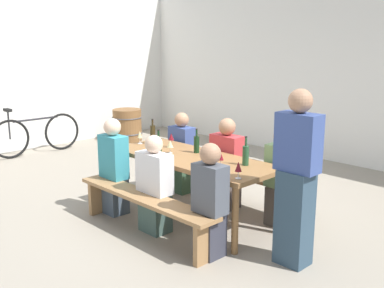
{
  "coord_description": "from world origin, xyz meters",
  "views": [
    {
      "loc": [
        3.69,
        -3.58,
        2.07
      ],
      "look_at": [
        0.0,
        0.0,
        0.9
      ],
      "focal_mm": 42.96,
      "sensor_mm": 36.0,
      "label": 1
    }
  ],
  "objects_px": {
    "tasting_table": "(192,163)",
    "seated_guest_near_2": "(210,203)",
    "wine_bottle_0": "(159,146)",
    "wine_glass_4": "(238,167)",
    "wine_glass_2": "(170,144)",
    "seated_guest_far_0": "(182,155)",
    "wine_bottle_2": "(153,134)",
    "wine_glass_0": "(140,135)",
    "seated_guest_far_1": "(226,166)",
    "standing_host": "(296,181)",
    "bench_far": "(232,177)",
    "seated_guest_near_1": "(155,187)",
    "seated_guest_far_2": "(280,179)",
    "seated_guest_near_0": "(114,169)",
    "wine_barrel": "(127,125)",
    "wine_bottle_1": "(197,144)",
    "wine_glass_3": "(221,157)",
    "wine_glass_1": "(171,137)",
    "wine_bottle_3": "(246,155)",
    "bench_near": "(144,204)",
    "parked_bicycle_0": "(36,134)"
  },
  "relations": [
    {
      "from": "seated_guest_far_0",
      "to": "wine_glass_3",
      "type": "bearing_deg",
      "value": 63.06
    },
    {
      "from": "wine_bottle_1",
      "to": "wine_glass_3",
      "type": "distance_m",
      "value": 0.71
    },
    {
      "from": "wine_bottle_2",
      "to": "wine_glass_4",
      "type": "relative_size",
      "value": 1.94
    },
    {
      "from": "wine_bottle_0",
      "to": "wine_glass_4",
      "type": "height_order",
      "value": "wine_bottle_0"
    },
    {
      "from": "standing_host",
      "to": "seated_guest_near_2",
      "type": "bearing_deg",
      "value": 34.87
    },
    {
      "from": "wine_glass_2",
      "to": "seated_guest_far_1",
      "type": "xyz_separation_m",
      "value": [
        0.33,
        0.64,
        -0.32
      ]
    },
    {
      "from": "bench_far",
      "to": "seated_guest_far_2",
      "type": "xyz_separation_m",
      "value": [
        0.84,
        -0.15,
        0.19
      ]
    },
    {
      "from": "seated_guest_near_0",
      "to": "seated_guest_near_1",
      "type": "distance_m",
      "value": 0.76
    },
    {
      "from": "wine_bottle_0",
      "to": "wine_barrel",
      "type": "xyz_separation_m",
      "value": [
        -3.73,
        2.28,
        -0.54
      ]
    },
    {
      "from": "seated_guest_far_0",
      "to": "standing_host",
      "type": "xyz_separation_m",
      "value": [
        2.26,
        -0.68,
        0.28
      ]
    },
    {
      "from": "wine_bottle_2",
      "to": "seated_guest_far_0",
      "type": "height_order",
      "value": "seated_guest_far_0"
    },
    {
      "from": "seated_guest_far_2",
      "to": "wine_glass_4",
      "type": "bearing_deg",
      "value": 6.12
    },
    {
      "from": "bench_near",
      "to": "wine_bottle_0",
      "type": "relative_size",
      "value": 6.35
    },
    {
      "from": "seated_guest_far_1",
      "to": "wine_barrel",
      "type": "height_order",
      "value": "seated_guest_far_1"
    },
    {
      "from": "wine_glass_2",
      "to": "seated_guest_near_1",
      "type": "bearing_deg",
      "value": -58.7
    },
    {
      "from": "wine_bottle_2",
      "to": "parked_bicycle_0",
      "type": "bearing_deg",
      "value": 179.53
    },
    {
      "from": "wine_bottle_2",
      "to": "seated_guest_far_1",
      "type": "bearing_deg",
      "value": 28.78
    },
    {
      "from": "wine_glass_0",
      "to": "seated_guest_near_0",
      "type": "xyz_separation_m",
      "value": [
        0.19,
        -0.55,
        -0.31
      ]
    },
    {
      "from": "seated_guest_near_2",
      "to": "seated_guest_far_0",
      "type": "bearing_deg",
      "value": 54.94
    },
    {
      "from": "wine_glass_2",
      "to": "seated_guest_far_0",
      "type": "distance_m",
      "value": 0.86
    },
    {
      "from": "seated_guest_far_2",
      "to": "seated_guest_near_2",
      "type": "bearing_deg",
      "value": -0.62
    },
    {
      "from": "wine_glass_3",
      "to": "wine_barrel",
      "type": "distance_m",
      "value": 5.07
    },
    {
      "from": "wine_bottle_0",
      "to": "seated_guest_far_2",
      "type": "xyz_separation_m",
      "value": [
        1.13,
        0.82,
        -0.32
      ]
    },
    {
      "from": "seated_guest_far_2",
      "to": "wine_barrel",
      "type": "height_order",
      "value": "seated_guest_far_2"
    },
    {
      "from": "wine_glass_1",
      "to": "seated_guest_near_1",
      "type": "distance_m",
      "value": 0.95
    },
    {
      "from": "wine_bottle_0",
      "to": "wine_barrel",
      "type": "bearing_deg",
      "value": 148.63
    },
    {
      "from": "tasting_table",
      "to": "seated_guest_near_2",
      "type": "relative_size",
      "value": 1.85
    },
    {
      "from": "wine_glass_2",
      "to": "seated_guest_far_2",
      "type": "bearing_deg",
      "value": 29.24
    },
    {
      "from": "seated_guest_near_2",
      "to": "seated_guest_far_0",
      "type": "relative_size",
      "value": 1.02
    },
    {
      "from": "seated_guest_far_1",
      "to": "wine_bottle_0",
      "type": "bearing_deg",
      "value": -21.4
    },
    {
      "from": "wine_bottle_2",
      "to": "wine_glass_1",
      "type": "bearing_deg",
      "value": 7.91
    },
    {
      "from": "bench_near",
      "to": "seated_guest_near_0",
      "type": "relative_size",
      "value": 1.71
    },
    {
      "from": "wine_glass_0",
      "to": "seated_guest_far_1",
      "type": "distance_m",
      "value": 1.2
    },
    {
      "from": "wine_glass_3",
      "to": "wine_glass_4",
      "type": "bearing_deg",
      "value": -23.53
    },
    {
      "from": "wine_bottle_0",
      "to": "wine_bottle_3",
      "type": "height_order",
      "value": "wine_bottle_3"
    },
    {
      "from": "bench_far",
      "to": "seated_guest_near_1",
      "type": "relative_size",
      "value": 1.84
    },
    {
      "from": "tasting_table",
      "to": "seated_guest_far_1",
      "type": "distance_m",
      "value": 0.58
    },
    {
      "from": "wine_bottle_3",
      "to": "seated_guest_far_0",
      "type": "distance_m",
      "value": 1.54
    },
    {
      "from": "wine_glass_0",
      "to": "parked_bicycle_0",
      "type": "height_order",
      "value": "wine_glass_0"
    },
    {
      "from": "seated_guest_near_0",
      "to": "standing_host",
      "type": "distance_m",
      "value": 2.3
    },
    {
      "from": "standing_host",
      "to": "tasting_table",
      "type": "bearing_deg",
      "value": -4.3
    },
    {
      "from": "bench_near",
      "to": "seated_guest_near_1",
      "type": "relative_size",
      "value": 1.84
    },
    {
      "from": "tasting_table",
      "to": "wine_bottle_1",
      "type": "bearing_deg",
      "value": 119.77
    },
    {
      "from": "wine_bottle_0",
      "to": "seated_guest_near_1",
      "type": "bearing_deg",
      "value": -46.86
    },
    {
      "from": "wine_bottle_1",
      "to": "standing_host",
      "type": "height_order",
      "value": "standing_host"
    },
    {
      "from": "bench_far",
      "to": "wine_bottle_2",
      "type": "distance_m",
      "value": 1.16
    },
    {
      "from": "bench_near",
      "to": "seated_guest_near_0",
      "type": "height_order",
      "value": "seated_guest_near_0"
    },
    {
      "from": "wine_bottle_3",
      "to": "wine_glass_1",
      "type": "bearing_deg",
      "value": -179.01
    },
    {
      "from": "bench_far",
      "to": "seated_guest_near_1",
      "type": "height_order",
      "value": "seated_guest_near_1"
    },
    {
      "from": "seated_guest_far_0",
      "to": "wine_glass_4",
      "type": "bearing_deg",
      "value": 63.8
    }
  ]
}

